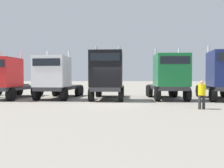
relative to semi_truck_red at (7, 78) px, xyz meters
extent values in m
plane|color=gray|center=(8.63, -2.53, -1.74)|extent=(200.00, 200.00, 0.00)
cube|color=#333338|center=(0.06, 1.21, -0.84)|extent=(2.48, 6.31, 0.30)
cube|color=red|center=(-0.03, -0.69, 0.45)|extent=(2.51, 2.51, 2.28)
cylinder|color=silver|center=(0.98, 0.62, 0.75)|extent=(0.19, 0.19, 2.88)
cylinder|color=silver|center=(-0.92, 0.70, 0.75)|extent=(0.19, 0.19, 2.88)
cylinder|color=#333338|center=(0.12, 2.57, -0.63)|extent=(1.15, 1.15, 0.12)
cylinder|color=black|center=(1.04, -1.25, -1.24)|extent=(0.40, 1.02, 1.00)
cylinder|color=black|center=(1.22, 2.66, -1.24)|extent=(0.40, 1.02, 1.00)
cylinder|color=black|center=(-0.98, 2.76, -1.24)|extent=(0.40, 1.02, 1.00)
cylinder|color=black|center=(1.27, 3.76, -1.24)|extent=(0.40, 1.02, 1.00)
cylinder|color=black|center=(-0.92, 3.86, -1.24)|extent=(0.40, 1.02, 1.00)
cube|color=#333338|center=(4.03, 1.62, -0.84)|extent=(2.46, 6.39, 0.30)
cube|color=white|center=(3.95, -0.36, 0.50)|extent=(2.49, 2.43, 2.38)
cube|color=black|center=(3.90, -1.55, 1.17)|extent=(2.10, 0.13, 0.55)
cylinder|color=silver|center=(4.95, 0.91, 0.80)|extent=(0.19, 0.19, 2.98)
cylinder|color=silver|center=(3.05, 0.99, 0.80)|extent=(0.19, 0.19, 2.98)
cylinder|color=#333338|center=(4.09, 3.01, -0.63)|extent=(1.14, 1.14, 0.12)
cylinder|color=black|center=(5.03, -0.87, -1.24)|extent=(0.39, 1.02, 1.00)
cylinder|color=black|center=(2.83, -0.78, -1.24)|extent=(0.39, 1.02, 1.00)
cylinder|color=black|center=(5.19, 3.13, -1.24)|extent=(0.39, 1.02, 1.00)
cylinder|color=black|center=(2.99, 3.22, -1.24)|extent=(0.39, 1.02, 1.00)
cylinder|color=black|center=(5.24, 4.23, -1.24)|extent=(0.39, 1.02, 1.00)
cylinder|color=black|center=(3.04, 4.32, -1.24)|extent=(0.39, 1.02, 1.00)
cube|color=#333338|center=(8.26, 1.25, -0.82)|extent=(2.22, 6.23, 0.30)
cube|color=black|center=(8.25, -0.68, 0.67)|extent=(2.41, 2.36, 2.69)
cube|color=black|center=(8.25, -1.88, 1.50)|extent=(2.10, 0.05, 0.55)
cylinder|color=silver|center=(9.21, 0.64, 0.97)|extent=(0.18, 0.18, 3.29)
cylinder|color=silver|center=(7.31, 0.65, 0.97)|extent=(0.18, 0.18, 3.29)
cylinder|color=#333338|center=(8.26, 2.62, -0.61)|extent=(1.10, 1.10, 0.12)
cylinder|color=black|center=(9.35, -1.16, -1.23)|extent=(0.35, 1.02, 1.02)
cylinder|color=black|center=(7.15, -1.15, -1.23)|extent=(0.35, 1.02, 1.02)
cylinder|color=black|center=(9.36, 2.76, -1.23)|extent=(0.35, 1.02, 1.02)
cylinder|color=black|center=(7.16, 2.77, -1.23)|extent=(0.35, 1.02, 1.02)
cylinder|color=black|center=(9.37, 3.86, -1.23)|extent=(0.35, 1.02, 1.02)
cylinder|color=black|center=(7.17, 3.87, -1.23)|extent=(0.35, 1.02, 1.02)
cube|color=#333338|center=(13.08, 1.47, -0.77)|extent=(2.45, 5.99, 0.30)
cube|color=#197238|center=(13.16, -0.38, 0.59)|extent=(2.49, 2.31, 2.42)
cube|color=black|center=(13.21, -1.50, 1.28)|extent=(2.10, 0.13, 0.55)
cylinder|color=silver|center=(14.05, 0.92, 0.89)|extent=(0.19, 0.19, 3.02)
cylinder|color=silver|center=(12.15, 0.84, 0.89)|extent=(0.19, 0.19, 3.02)
cylinder|color=#333338|center=(13.02, 2.76, -0.56)|extent=(1.15, 1.15, 0.12)
cylinder|color=black|center=(14.27, -0.73, -1.20)|extent=(0.40, 1.08, 1.07)
cylinder|color=black|center=(12.08, -0.83, -1.20)|extent=(0.40, 1.08, 1.07)
cylinder|color=black|center=(14.12, 2.86, -1.20)|extent=(0.40, 1.08, 1.07)
cylinder|color=black|center=(11.92, 2.77, -1.20)|extent=(0.40, 1.08, 1.07)
cylinder|color=black|center=(14.07, 3.96, -1.20)|extent=(0.40, 1.08, 1.07)
cylinder|color=black|center=(11.87, 3.87, -1.20)|extent=(0.40, 1.08, 1.07)
cube|color=#333338|center=(17.38, 1.19, -0.78)|extent=(2.83, 6.18, 0.30)
cylinder|color=silver|center=(16.41, 0.98, 0.99)|extent=(0.20, 0.20, 3.23)
cylinder|color=#333338|center=(17.52, 2.49, -0.57)|extent=(1.21, 1.21, 0.12)
cylinder|color=black|center=(16.05, -0.97, -1.21)|extent=(0.46, 1.09, 1.06)
cylinder|color=black|center=(16.44, 2.69, -1.21)|extent=(0.46, 1.09, 1.06)
cylinder|color=black|center=(18.74, 3.54, -1.21)|extent=(0.46, 1.09, 1.06)
cylinder|color=black|center=(16.56, 3.78, -1.21)|extent=(0.46, 1.09, 1.06)
cylinder|color=#2F2F2F|center=(13.85, -4.78, -1.35)|extent=(0.21, 0.21, 0.78)
cylinder|color=#2F2F2F|center=(14.11, -4.68, -1.35)|extent=(0.21, 0.21, 0.78)
cylinder|color=yellow|center=(13.98, -4.73, -0.65)|extent=(0.52, 0.52, 0.62)
sphere|color=tan|center=(13.98, -4.73, -0.23)|extent=(0.21, 0.21, 0.21)
camera|label=1|loc=(9.74, -17.24, 0.02)|focal=35.07mm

